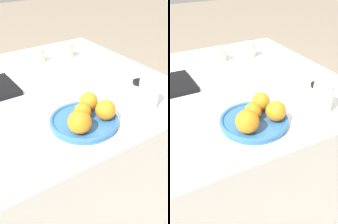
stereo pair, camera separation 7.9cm
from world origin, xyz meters
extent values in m
plane|color=gray|center=(0.00, 0.00, 0.00)|extent=(12.00, 12.00, 0.00)
cube|color=white|center=(0.00, 0.00, 0.35)|extent=(1.41, 1.04, 0.70)
cylinder|color=#336BAD|center=(0.15, -0.33, 0.71)|extent=(0.24, 0.24, 0.02)
torus|color=#336BAD|center=(0.15, -0.33, 0.72)|extent=(0.25, 0.25, 0.02)
sphere|color=orange|center=(0.15, -0.32, 0.75)|extent=(0.06, 0.06, 0.06)
sphere|color=orange|center=(0.10, -0.38, 0.76)|extent=(0.08, 0.08, 0.08)
sphere|color=orange|center=(0.20, -0.28, 0.75)|extent=(0.07, 0.07, 0.07)
sphere|color=orange|center=(0.22, -0.37, 0.75)|extent=(0.07, 0.07, 0.07)
cylinder|color=silver|center=(0.42, -0.37, 0.76)|extent=(0.08, 0.08, 0.11)
cylinder|color=beige|center=(0.27, 0.29, 0.74)|extent=(0.08, 0.08, 0.07)
cylinder|color=beige|center=(0.44, 0.27, 0.74)|extent=(0.07, 0.07, 0.08)
cylinder|color=black|center=(0.54, -0.21, 0.71)|extent=(0.07, 0.07, 0.01)
camera|label=1|loc=(-0.28, -0.96, 1.24)|focal=42.00mm
camera|label=2|loc=(-0.21, -1.00, 1.24)|focal=42.00mm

